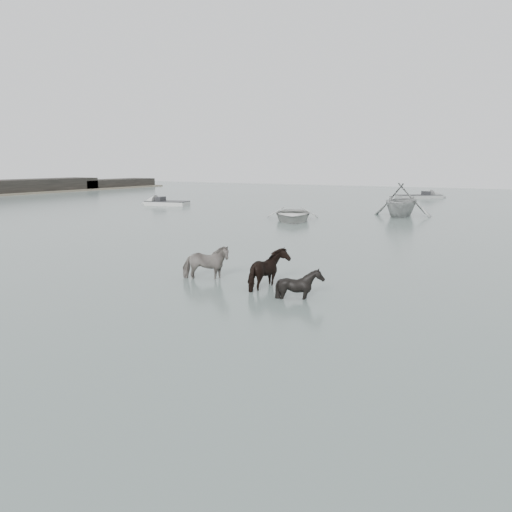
# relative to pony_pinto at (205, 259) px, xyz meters

# --- Properties ---
(ground) EXTENTS (140.00, 140.00, 0.00)m
(ground) POSITION_rel_pony_pinto_xyz_m (3.00, -2.46, -0.68)
(ground) COLOR #56665F
(ground) RESTS_ON ground
(pony_pinto) EXTENTS (1.77, 1.34, 1.36)m
(pony_pinto) POSITION_rel_pony_pinto_xyz_m (0.00, 0.00, 0.00)
(pony_pinto) COLOR black
(pony_pinto) RESTS_ON ground
(pony_dark) EXTENTS (1.60, 1.72, 1.39)m
(pony_dark) POSITION_rel_pony_pinto_xyz_m (2.36, 0.04, 0.02)
(pony_dark) COLOR black
(pony_dark) RESTS_ON ground
(pony_black) EXTENTS (1.31, 1.23, 1.19)m
(pony_black) POSITION_rel_pony_pinto_xyz_m (3.67, -0.65, -0.08)
(pony_black) COLOR black
(pony_black) RESTS_ON ground
(rowboat_lead) EXTENTS (5.22, 5.93, 1.02)m
(rowboat_lead) POSITION_rel_pony_pinto_xyz_m (-4.78, 16.75, -0.17)
(rowboat_lead) COLOR beige
(rowboat_lead) RESTS_ON ground
(rowboat_trail) EXTENTS (4.26, 4.89, 2.51)m
(rowboat_trail) POSITION_rel_pony_pinto_xyz_m (0.86, 22.99, 0.58)
(rowboat_trail) COLOR #9DA09E
(rowboat_trail) RESTS_ON ground
(skiff_outer) EXTENTS (5.51, 2.65, 0.75)m
(skiff_outer) POSITION_rel_pony_pinto_xyz_m (-19.74, 22.10, -0.30)
(skiff_outer) COLOR beige
(skiff_outer) RESTS_ON ground
(skiff_far) EXTENTS (6.08, 5.54, 0.75)m
(skiff_far) POSITION_rel_pony_pinto_xyz_m (-1.87, 42.36, -0.30)
(skiff_far) COLOR gray
(skiff_far) RESTS_ON ground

